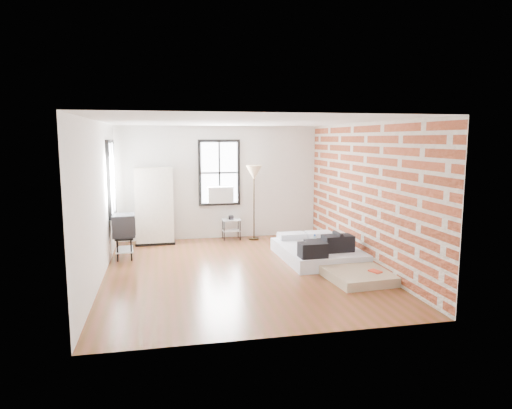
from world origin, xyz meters
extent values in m
plane|color=brown|center=(0.00, 0.00, 0.00)|extent=(6.00, 6.00, 0.00)
cube|color=silver|center=(0.00, 3.00, 1.40)|extent=(5.00, 0.01, 2.80)
cube|color=silver|center=(0.00, -3.00, 1.40)|extent=(5.00, 0.01, 2.80)
cube|color=silver|center=(-2.50, 0.00, 1.40)|extent=(0.01, 6.00, 2.80)
cube|color=brown|center=(2.50, 0.00, 1.40)|extent=(0.02, 6.00, 2.80)
cube|color=white|center=(0.00, 0.00, 2.80)|extent=(5.00, 6.00, 0.01)
cube|color=white|center=(0.00, 2.95, 1.65)|extent=(0.90, 0.02, 1.50)
cube|color=black|center=(-0.48, 2.97, 1.65)|extent=(0.07, 0.08, 1.64)
cube|color=black|center=(0.48, 2.97, 1.65)|extent=(0.07, 0.08, 1.64)
cube|color=black|center=(0.00, 2.97, 2.44)|extent=(0.90, 0.08, 0.07)
cube|color=black|center=(0.00, 2.97, 0.86)|extent=(0.90, 0.08, 0.07)
cube|color=black|center=(0.00, 2.94, 1.65)|extent=(0.04, 0.02, 1.50)
cube|color=black|center=(0.00, 2.94, 1.65)|extent=(0.90, 0.02, 0.04)
cube|color=silver|center=(0.00, 2.83, 1.12)|extent=(0.62, 0.30, 0.40)
cube|color=white|center=(-2.45, 1.80, 1.65)|extent=(0.02, 0.90, 1.50)
cube|color=black|center=(-2.47, 1.32, 1.65)|extent=(0.08, 0.07, 1.64)
cube|color=black|center=(-2.47, 2.29, 1.65)|extent=(0.08, 0.07, 1.64)
cube|color=black|center=(-2.47, 1.80, 2.44)|extent=(0.08, 0.90, 0.07)
cube|color=black|center=(-2.47, 1.80, 0.86)|extent=(0.08, 0.90, 0.07)
cube|color=black|center=(-2.44, 1.80, 1.65)|extent=(0.02, 0.04, 1.50)
cube|color=black|center=(-2.44, 1.80, 1.65)|extent=(0.02, 0.90, 0.04)
cube|color=silver|center=(1.75, 0.51, 0.13)|extent=(1.57, 2.09, 0.27)
cube|color=silver|center=(1.40, 1.31, 0.33)|extent=(0.60, 0.39, 0.13)
cube|color=silver|center=(2.05, 1.33, 0.33)|extent=(0.60, 0.39, 0.13)
cube|color=black|center=(1.98, 0.03, 0.43)|extent=(0.60, 0.36, 0.32)
cylinder|color=black|center=(1.98, 0.03, 0.61)|extent=(0.10, 0.38, 0.09)
cube|color=black|center=(1.34, -0.31, 0.41)|extent=(0.53, 0.34, 0.28)
cylinder|color=#A9CBDA|center=(1.64, 0.45, 0.39)|extent=(0.08, 0.08, 0.24)
cylinder|color=#1740A3|center=(1.64, 0.45, 0.52)|extent=(0.04, 0.04, 0.03)
cube|color=tan|center=(1.95, -0.54, 0.08)|extent=(1.27, 2.18, 0.17)
cube|color=black|center=(1.78, 0.22, 0.29)|extent=(0.81, 0.61, 0.24)
cube|color=black|center=(1.78, 0.22, 0.43)|extent=(0.77, 0.56, 0.04)
cube|color=red|center=(2.22, -1.13, 0.18)|extent=(0.22, 0.26, 0.03)
cube|color=black|center=(-1.60, 2.65, 0.03)|extent=(0.93, 0.54, 0.06)
cube|color=beige|center=(-1.60, 2.65, 0.94)|extent=(0.89, 0.50, 1.76)
cylinder|color=black|center=(0.05, 2.57, 0.25)|extent=(0.02, 0.02, 0.50)
cylinder|color=black|center=(0.45, 2.56, 0.25)|extent=(0.02, 0.02, 0.50)
cylinder|color=black|center=(0.05, 2.88, 0.25)|extent=(0.02, 0.02, 0.50)
cylinder|color=black|center=(0.45, 2.87, 0.25)|extent=(0.02, 0.02, 0.50)
cube|color=silver|center=(0.25, 2.72, 0.50)|extent=(0.46, 0.37, 0.02)
cube|color=silver|center=(0.25, 2.72, 0.23)|extent=(0.44, 0.35, 0.02)
cube|color=black|center=(0.25, 2.72, 0.55)|extent=(0.11, 0.16, 0.09)
cylinder|color=black|center=(0.81, 2.61, 0.01)|extent=(0.26, 0.26, 0.03)
cylinder|color=black|center=(0.81, 2.61, 0.82)|extent=(0.03, 0.03, 1.59)
cone|color=tan|center=(0.81, 2.61, 1.67)|extent=(0.40, 0.40, 0.35)
cylinder|color=black|center=(-2.34, 1.12, 0.23)|extent=(0.03, 0.03, 0.46)
cylinder|color=black|center=(-2.06, 1.14, 0.23)|extent=(0.03, 0.03, 0.46)
cylinder|color=black|center=(-2.38, 1.67, 0.23)|extent=(0.03, 0.03, 0.46)
cylinder|color=black|center=(-2.10, 1.69, 0.23)|extent=(0.03, 0.03, 0.46)
cube|color=black|center=(-2.22, 1.41, 0.46)|extent=(0.41, 0.68, 0.03)
cube|color=silver|center=(-2.22, 1.41, 0.18)|extent=(0.39, 0.66, 0.02)
cube|color=black|center=(-2.22, 1.41, 0.70)|extent=(0.49, 0.56, 0.46)
cube|color=black|center=(-1.99, 1.42, 0.70)|extent=(0.05, 0.44, 0.36)
camera|label=1|loc=(-1.43, -8.30, 2.50)|focal=32.00mm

